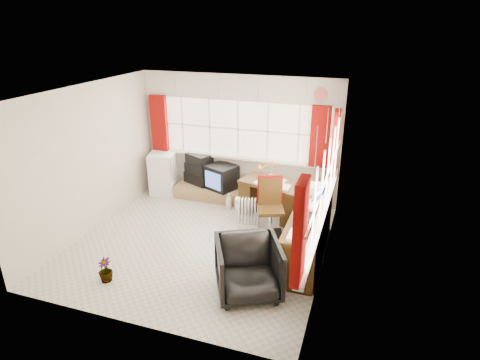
# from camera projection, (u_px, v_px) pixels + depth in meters

# --- Properties ---
(ground) EXTENTS (4.00, 4.00, 0.00)m
(ground) POSITION_uv_depth(u_px,v_px,m) (200.00, 243.00, 6.65)
(ground) COLOR beige
(ground) RESTS_ON ground
(room_walls) EXTENTS (4.00, 4.00, 4.00)m
(room_walls) POSITION_uv_depth(u_px,v_px,m) (197.00, 158.00, 6.09)
(room_walls) COLOR beige
(room_walls) RESTS_ON ground
(window_back) EXTENTS (3.70, 0.12, 3.60)m
(window_back) POSITION_uv_depth(u_px,v_px,m) (238.00, 154.00, 8.01)
(window_back) COLOR beige
(window_back) RESTS_ON room_walls
(window_right) EXTENTS (0.12, 3.70, 3.60)m
(window_right) POSITION_uv_depth(u_px,v_px,m) (323.00, 208.00, 5.73)
(window_right) COLOR beige
(window_right) RESTS_ON room_walls
(curtains) EXTENTS (3.83, 3.83, 1.15)m
(curtains) POSITION_uv_depth(u_px,v_px,m) (271.00, 149.00, 6.65)
(curtains) COLOR #8F0E07
(curtains) RESTS_ON room_walls
(overhead_cabinets) EXTENTS (3.98, 3.98, 0.48)m
(overhead_cabinets) POSITION_uv_depth(u_px,v_px,m) (276.00, 101.00, 6.38)
(overhead_cabinets) COLOR silver
(overhead_cabinets) RESTS_ON room_walls
(desk) EXTENTS (1.31, 0.91, 0.72)m
(desk) POSITION_uv_depth(u_px,v_px,m) (272.00, 198.00, 7.42)
(desk) COLOR #4B2F11
(desk) RESTS_ON ground
(desk_lamp) EXTENTS (0.15, 0.13, 0.39)m
(desk_lamp) POSITION_uv_depth(u_px,v_px,m) (272.00, 167.00, 7.29)
(desk_lamp) COLOR #FFA60A
(desk_lamp) RESTS_ON desk
(task_chair) EXTENTS (0.56, 0.57, 1.03)m
(task_chair) POSITION_uv_depth(u_px,v_px,m) (270.00, 204.00, 6.76)
(task_chair) COLOR black
(task_chair) RESTS_ON ground
(office_chair) EXTENTS (1.12, 1.13, 0.77)m
(office_chair) POSITION_uv_depth(u_px,v_px,m) (248.00, 268.00, 5.32)
(office_chair) COLOR black
(office_chair) RESTS_ON ground
(radiator) EXTENTS (0.39, 0.21, 0.56)m
(radiator) POSITION_uv_depth(u_px,v_px,m) (249.00, 216.00, 7.07)
(radiator) COLOR white
(radiator) RESTS_ON ground
(credenza) EXTENTS (0.50, 2.00, 0.85)m
(credenza) POSITION_uv_depth(u_px,v_px,m) (308.00, 233.00, 6.18)
(credenza) COLOR #4B2F11
(credenza) RESTS_ON ground
(file_tray) EXTENTS (0.36, 0.41, 0.11)m
(file_tray) POSITION_uv_depth(u_px,v_px,m) (305.00, 220.00, 5.68)
(file_tray) COLOR black
(file_tray) RESTS_ON credenza
(tv_bench) EXTENTS (1.40, 0.50, 0.25)m
(tv_bench) POSITION_uv_depth(u_px,v_px,m) (209.00, 192.00, 8.28)
(tv_bench) COLOR #A27A51
(tv_bench) RESTS_ON ground
(crt_tv) EXTENTS (0.69, 0.67, 0.49)m
(crt_tv) POSITION_uv_depth(u_px,v_px,m) (222.00, 177.00, 8.07)
(crt_tv) COLOR black
(crt_tv) RESTS_ON tv_bench
(hifi_stack) EXTENTS (0.71, 0.59, 0.64)m
(hifi_stack) POSITION_uv_depth(u_px,v_px,m) (200.00, 169.00, 8.34)
(hifi_stack) COLOR black
(hifi_stack) RESTS_ON tv_bench
(mini_fridge) EXTENTS (0.63, 0.63, 0.87)m
(mini_fridge) POSITION_uv_depth(u_px,v_px,m) (163.00, 173.00, 8.45)
(mini_fridge) COLOR white
(mini_fridge) RESTS_ON ground
(spray_bottle_a) EXTENTS (0.14, 0.14, 0.32)m
(spray_bottle_a) POSITION_uv_depth(u_px,v_px,m) (229.00, 201.00, 7.81)
(spray_bottle_a) COLOR white
(spray_bottle_a) RESTS_ON ground
(spray_bottle_b) EXTENTS (0.13, 0.13, 0.21)m
(spray_bottle_b) POSITION_uv_depth(u_px,v_px,m) (212.00, 198.00, 8.09)
(spray_bottle_b) COLOR #89CCC9
(spray_bottle_b) RESTS_ON ground
(flower_vase) EXTENTS (0.25, 0.25, 0.36)m
(flower_vase) POSITION_uv_depth(u_px,v_px,m) (105.00, 270.00, 5.64)
(flower_vase) COLOR black
(flower_vase) RESTS_ON ground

